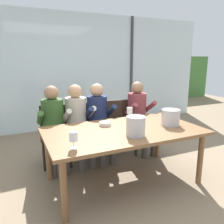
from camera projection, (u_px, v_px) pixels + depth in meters
ground at (96, 153)px, 3.89m from camera, size 14.00×14.00×0.00m
window_glass_panel at (69, 72)px, 5.12m from camera, size 7.16×0.03×2.60m
window_mullion_right at (131, 71)px, 5.75m from camera, size 0.06×0.06×2.60m
hillside_vineyard at (47, 80)px, 8.19m from camera, size 13.16×2.40×1.70m
dining_table at (123, 134)px, 2.86m from camera, size 1.96×1.10×0.72m
chair_near_curtain at (55, 129)px, 3.49m from camera, size 0.48×0.48×0.89m
chair_left_of_center at (78, 127)px, 3.59m from camera, size 0.46×0.46×0.89m
chair_center at (95, 125)px, 3.72m from camera, size 0.45×0.45×0.89m
chair_right_of_center at (119, 122)px, 3.88m from camera, size 0.49×0.49×0.89m
chair_near_window_right at (135, 120)px, 4.01m from camera, size 0.50×0.50×0.89m
person_olive_shirt at (54, 121)px, 3.29m from camera, size 0.47×0.62×1.21m
person_beige_jumper at (78, 119)px, 3.44m from camera, size 0.49×0.63×1.21m
person_navy_polo at (99, 116)px, 3.57m from camera, size 0.46×0.61×1.21m
person_maroon_top at (139, 112)px, 3.87m from camera, size 0.47×0.62×1.21m
ice_bucket_primary at (136, 126)px, 2.58m from camera, size 0.23×0.23×0.23m
ice_bucket_secondary at (171, 117)px, 3.01m from camera, size 0.25×0.25×0.22m
tasting_bowl at (105, 124)px, 3.00m from camera, size 0.15×0.15×0.05m
wine_glass_by_left_taster at (73, 137)px, 2.21m from camera, size 0.08×0.08×0.17m
wine_glass_near_bucket at (130, 111)px, 3.31m from camera, size 0.08×0.08×0.17m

